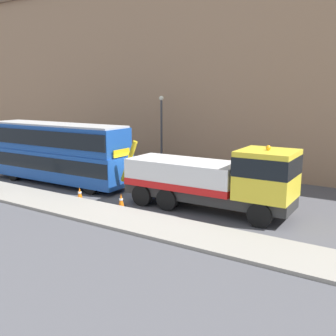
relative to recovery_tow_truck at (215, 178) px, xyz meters
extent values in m
plane|color=#4C4C51|center=(-5.62, 0.56, -1.76)|extent=(120.00, 120.00, 0.00)
cube|color=gray|center=(-5.62, -3.64, -1.68)|extent=(60.00, 2.80, 0.15)
cube|color=#9E7A5B|center=(-5.62, 9.40, 6.24)|extent=(60.00, 1.20, 16.00)
cube|color=#2D2D2D|center=(-0.48, -0.01, -0.90)|extent=(9.05, 2.43, 0.55)
cube|color=yellow|center=(2.72, 0.07, 0.52)|extent=(2.66, 2.66, 2.30)
cube|color=black|center=(2.72, 0.07, 0.97)|extent=(2.69, 2.69, 0.90)
cube|color=silver|center=(-1.78, -0.04, 0.07)|extent=(6.16, 2.75, 1.40)
cube|color=red|center=(-1.78, -0.04, -0.45)|extent=(6.16, 2.80, 0.36)
cylinder|color=#B79914|center=(-5.49, -0.13, 0.37)|extent=(1.24, 0.31, 2.52)
sphere|color=orange|center=(2.72, 0.07, 1.79)|extent=(0.24, 0.24, 0.24)
cylinder|color=black|center=(2.79, 1.18, -1.18)|extent=(1.17, 0.37, 1.16)
cylinder|color=black|center=(2.84, -1.04, -1.18)|extent=(1.17, 0.37, 1.16)
cylinder|color=black|center=(-2.21, 1.06, -1.18)|extent=(1.17, 0.37, 1.16)
cylinder|color=black|center=(-2.15, -1.16, -1.18)|extent=(1.17, 0.37, 1.16)
cylinder|color=black|center=(-3.81, 1.02, -1.18)|extent=(1.17, 0.37, 1.16)
cylinder|color=black|center=(-3.75, -1.20, -1.18)|extent=(1.17, 0.37, 1.16)
cube|color=#19479E|center=(-11.76, -0.01, -0.47)|extent=(11.06, 2.76, 1.90)
cube|color=#19479E|center=(-11.76, -0.01, 1.33)|extent=(10.83, 2.66, 1.70)
cube|color=black|center=(-11.76, -0.01, -0.22)|extent=(10.95, 2.81, 0.90)
cube|color=black|center=(-11.76, -0.01, 1.43)|extent=(10.73, 2.81, 1.00)
cube|color=#B2B2B2|center=(-11.76, -0.01, 2.24)|extent=(10.61, 2.55, 0.12)
cube|color=yellow|center=(-6.24, 0.12, 0.78)|extent=(0.10, 1.50, 0.44)
cylinder|color=black|center=(-7.89, 1.16, -1.24)|extent=(1.05, 0.32, 1.04)
cylinder|color=black|center=(-7.84, -1.00, -1.24)|extent=(1.05, 0.32, 1.04)
cylinder|color=black|center=(-15.09, 0.99, -1.24)|extent=(1.05, 0.32, 1.04)
cylinder|color=black|center=(-15.03, -1.17, -1.24)|extent=(1.05, 0.32, 1.04)
cone|color=orange|center=(-7.58, -2.12, -1.40)|extent=(0.32, 0.32, 0.72)
cylinder|color=white|center=(-7.58, -2.12, -1.36)|extent=(0.21, 0.21, 0.10)
cube|color=black|center=(-7.58, -2.12, -1.74)|extent=(0.36, 0.36, 0.04)
cone|color=orange|center=(-4.62, -1.94, -1.40)|extent=(0.32, 0.32, 0.72)
cylinder|color=white|center=(-4.62, -1.94, -1.36)|extent=(0.21, 0.21, 0.10)
cube|color=black|center=(-4.62, -1.94, -1.74)|extent=(0.36, 0.36, 0.04)
cylinder|color=#38383D|center=(-8.15, 7.20, 0.99)|extent=(0.16, 0.16, 5.50)
sphere|color=#EAE5C6|center=(-8.15, 7.20, 3.89)|extent=(0.36, 0.36, 0.36)
camera|label=1|loc=(8.65, -17.65, 4.37)|focal=41.71mm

